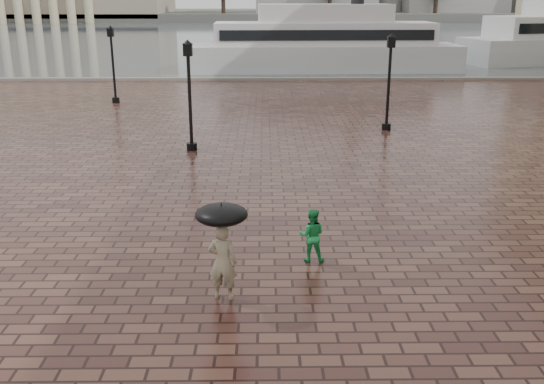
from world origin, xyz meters
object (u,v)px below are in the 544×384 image
Objects in this scene: adult_pedestrian at (223,262)px; ferry_near at (324,44)px; street_lamps at (223,78)px; child_pedestrian at (312,235)px.

adult_pedestrian is 41.59m from ferry_near.
street_lamps is 23.75m from ferry_near.
child_pedestrian is (2.04, 1.93, -0.18)m from adult_pedestrian.
street_lamps is 18.59m from adult_pedestrian.
child_pedestrian is (3.23, -16.57, -1.66)m from street_lamps.
street_lamps is 16.96m from child_pedestrian.
adult_pedestrian is (1.19, -18.50, -1.47)m from street_lamps.
street_lamps reaches higher than adult_pedestrian.
child_pedestrian is 0.06× the size of ferry_near.
adult_pedestrian is at bearing -99.80° from ferry_near.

